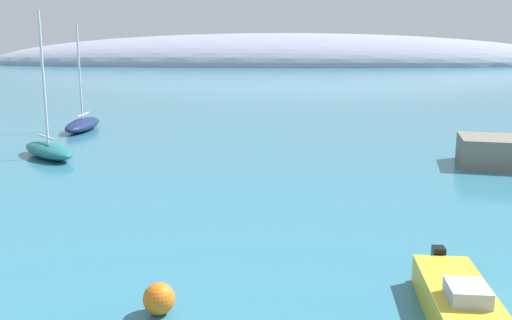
% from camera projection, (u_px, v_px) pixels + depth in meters
% --- Properties ---
extents(distant_ridge, '(242.86, 79.70, 25.17)m').
position_uv_depth(distant_ridge, '(280.00, 64.00, 230.11)').
color(distant_ridge, '#8E99AD').
rests_on(distant_ridge, ground).
extents(sailboat_navy_near_shore, '(2.48, 7.34, 8.80)m').
position_uv_depth(sailboat_navy_near_shore, '(83.00, 124.00, 47.96)').
color(sailboat_navy_near_shore, navy).
rests_on(sailboat_navy_near_shore, water).
extents(sailboat_teal_outer_mooring, '(5.60, 5.70, 9.25)m').
position_uv_depth(sailboat_teal_outer_mooring, '(49.00, 149.00, 36.07)').
color(sailboat_teal_outer_mooring, '#1E6B70').
rests_on(sailboat_teal_outer_mooring, water).
extents(motorboat_yellow_foreground, '(1.88, 5.21, 1.27)m').
position_uv_depth(motorboat_yellow_foreground, '(459.00, 302.00, 14.62)').
color(motorboat_yellow_foreground, yellow).
rests_on(motorboat_yellow_foreground, water).
extents(mooring_buoy_orange, '(0.86, 0.86, 0.86)m').
position_uv_depth(mooring_buoy_orange, '(159.00, 299.00, 14.94)').
color(mooring_buoy_orange, orange).
rests_on(mooring_buoy_orange, water).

